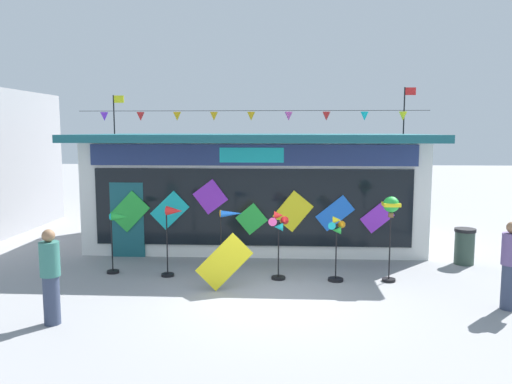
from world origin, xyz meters
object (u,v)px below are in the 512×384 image
at_px(wind_spinner_far_left, 118,228).
at_px(person_mid_plaza, 50,276).
at_px(kite_shop_building, 256,187).
at_px(display_kite_on_ground, 224,262).
at_px(wind_spinner_right, 336,240).
at_px(wind_spinner_far_right, 391,212).
at_px(person_near_camera, 512,263).
at_px(wind_spinner_center_right, 279,231).
at_px(trash_bin, 464,246).
at_px(wind_spinner_left, 172,226).
at_px(wind_spinner_center_left, 227,238).

distance_m(wind_spinner_far_left, person_mid_plaza, 3.17).
relative_size(kite_shop_building, display_kite_on_ground, 8.59).
xyz_separation_m(wind_spinner_right, wind_spinner_far_right, (1.19, 0.07, 0.62)).
xyz_separation_m(wind_spinner_far_left, person_near_camera, (8.14, -1.97, -0.20)).
bearing_deg(kite_shop_building, wind_spinner_far_right, -51.50).
height_order(wind_spinner_center_right, wind_spinner_far_right, wind_spinner_far_right).
bearing_deg(trash_bin, person_near_camera, -95.19).
bearing_deg(trash_bin, display_kite_on_ground, -157.38).
bearing_deg(wind_spinner_center_right, person_near_camera, -20.84).
xyz_separation_m(kite_shop_building, wind_spinner_left, (-1.71, -3.92, -0.48)).
relative_size(wind_spinner_left, display_kite_on_ground, 1.47).
xyz_separation_m(wind_spinner_center_left, person_mid_plaza, (-2.72, -2.97, -0.07)).
distance_m(kite_shop_building, wind_spinner_left, 4.30).
xyz_separation_m(wind_spinner_center_left, wind_spinner_right, (2.47, -0.17, 0.02)).
bearing_deg(person_near_camera, person_mid_plaza, -45.73).
bearing_deg(person_mid_plaza, kite_shop_building, 69.66).
bearing_deg(trash_bin, wind_spinner_center_left, -165.76).
relative_size(person_mid_plaza, trash_bin, 1.84).
height_order(wind_spinner_far_left, display_kite_on_ground, wind_spinner_far_left).
xyz_separation_m(kite_shop_building, wind_spinner_far_left, (-3.03, -3.74, -0.56)).
xyz_separation_m(kite_shop_building, trash_bin, (5.40, -2.44, -1.19)).
relative_size(wind_spinner_left, person_near_camera, 0.98).
relative_size(wind_spinner_center_right, trash_bin, 1.72).
xyz_separation_m(person_mid_plaza, trash_bin, (8.57, 4.45, -0.39)).
bearing_deg(wind_spinner_far_left, wind_spinner_left, -7.79).
bearing_deg(wind_spinner_center_right, wind_spinner_left, 177.18).
bearing_deg(person_mid_plaza, wind_spinner_center_right, 40.57).
distance_m(wind_spinner_far_left, wind_spinner_right, 5.06).
relative_size(wind_spinner_far_left, wind_spinner_far_right, 0.76).
distance_m(wind_spinner_right, trash_bin, 3.80).
height_order(wind_spinner_left, trash_bin, wind_spinner_left).
distance_m(wind_spinner_far_right, person_mid_plaza, 7.03).
bearing_deg(wind_spinner_center_left, kite_shop_building, 83.44).
bearing_deg(wind_spinner_right, display_kite_on_ground, -162.57).
xyz_separation_m(wind_spinner_left, wind_spinner_right, (3.72, -0.18, -0.23)).
relative_size(wind_spinner_left, person_mid_plaza, 0.98).
bearing_deg(kite_shop_building, wind_spinner_left, -113.53).
bearing_deg(wind_spinner_far_left, display_kite_on_ground, -23.03).
relative_size(wind_spinner_right, wind_spinner_far_right, 0.77).
height_order(wind_spinner_center_right, trash_bin, wind_spinner_center_right).
relative_size(wind_spinner_center_left, person_near_camera, 0.93).
bearing_deg(wind_spinner_center_left, person_mid_plaza, -132.53).
xyz_separation_m(kite_shop_building, person_near_camera, (5.10, -5.70, -0.77)).
relative_size(kite_shop_building, wind_spinner_center_right, 6.11).
bearing_deg(person_near_camera, wind_spinner_center_left, -71.67).
bearing_deg(wind_spinner_left, wind_spinner_right, -2.77).
bearing_deg(display_kite_on_ground, wind_spinner_far_right, 12.96).
bearing_deg(person_mid_plaza, wind_spinner_left, 68.13).
height_order(wind_spinner_center_right, person_mid_plaza, person_mid_plaza).
distance_m(wind_spinner_right, wind_spinner_far_right, 1.35).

